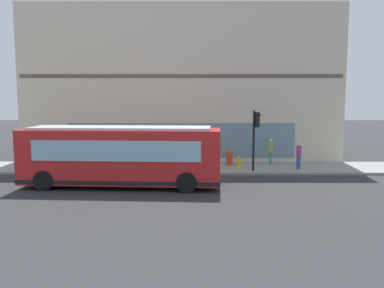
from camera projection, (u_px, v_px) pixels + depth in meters
ground at (177, 185)px, 20.94m from camera, size 120.00×120.00×0.00m
sidewalk_curb at (180, 168)px, 25.52m from camera, size 4.05×40.00×0.15m
building_corner at (183, 86)px, 31.71m from camera, size 9.70×22.15×10.83m
city_bus_nearside at (121, 156)px, 20.39m from camera, size 3.11×10.17×3.07m
traffic_light_near_corner at (256, 129)px, 23.83m from camera, size 0.32×0.49×3.62m
fire_hydrant at (239, 163)px, 24.92m from camera, size 0.35×0.35×0.74m
pedestrian_by_light_pole at (271, 150)px, 26.21m from camera, size 0.32×0.32×1.71m
pedestrian_near_hydrant at (180, 151)px, 25.71m from camera, size 0.32×0.32×1.64m
pedestrian_near_building_entrance at (299, 154)px, 24.56m from camera, size 0.32×0.32×1.64m
pedestrian_walking_along_curb at (111, 153)px, 25.64m from camera, size 0.32×0.32×1.54m
newspaper_vending_box at (230, 158)px, 26.13m from camera, size 0.44×0.43×0.90m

